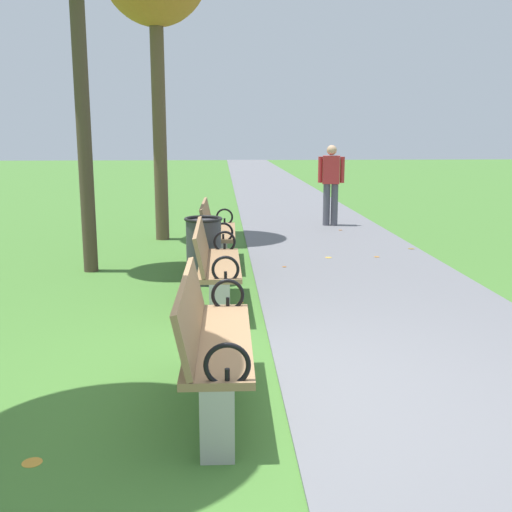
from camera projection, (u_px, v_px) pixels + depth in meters
ground_plane at (282, 396)px, 4.43m from camera, size 80.00×80.00×0.00m
paved_walkway at (272, 186)px, 22.12m from camera, size 2.80×44.00×0.02m
park_bench_1 at (211, 339)px, 4.19m from camera, size 0.49×1.61×0.90m
park_bench_2 at (215, 264)px, 6.61m from camera, size 0.47×1.60×0.90m
park_bench_3 at (216, 231)px, 8.79m from camera, size 0.50×1.61×0.90m
pedestrian_walking at (331, 181)px, 12.35m from camera, size 0.52×0.28×1.62m
trash_bin at (204, 250)px, 7.71m from camera, size 0.48×0.48×0.84m
scattered_leaves at (255, 295)px, 7.14m from camera, size 5.15×8.46×0.02m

